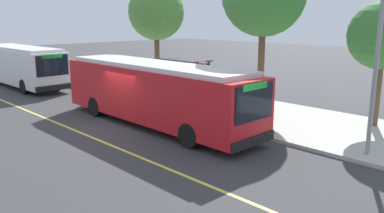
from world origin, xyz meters
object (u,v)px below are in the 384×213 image
object	(u,v)px
transit_bus_main	(155,91)
pedestrian_commuter	(151,85)
waiting_bench	(185,92)
route_sign_post	(202,79)
transit_bus_second	(21,65)

from	to	relation	value
transit_bus_main	pedestrian_commuter	xyz separation A→B (m)	(-3.94, 2.93, -0.50)
waiting_bench	route_sign_post	distance (m)	3.67
waiting_bench	pedestrian_commuter	distance (m)	2.04
waiting_bench	pedestrian_commuter	bearing A→B (deg)	-128.79
pedestrian_commuter	transit_bus_main	bearing A→B (deg)	-36.63
transit_bus_second	route_sign_post	xyz separation A→B (m)	(15.71, 3.09, 0.34)
transit_bus_second	pedestrian_commuter	bearing A→B (deg)	15.45
route_sign_post	pedestrian_commuter	bearing A→B (deg)	178.94
route_sign_post	waiting_bench	bearing A→B (deg)	151.68
waiting_bench	pedestrian_commuter	world-z (taller)	pedestrian_commuter
transit_bus_second	route_sign_post	world-z (taller)	same
transit_bus_main	transit_bus_second	xyz separation A→B (m)	(-15.39, -0.24, -0.00)
route_sign_post	pedestrian_commuter	xyz separation A→B (m)	(-4.26, 0.08, -0.84)
transit_bus_main	route_sign_post	world-z (taller)	same
transit_bus_main	pedestrian_commuter	size ratio (longest dim) A/B	6.89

